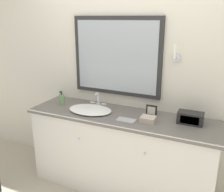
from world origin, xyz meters
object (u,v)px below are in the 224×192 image
Objects in this scene: sink_basin at (90,109)px; picture_frame at (151,110)px; soap_bottle at (62,99)px; appliance_box at (190,118)px.

sink_basin is 4.26× the size of picture_frame.
sink_basin and soap_bottle have the same top height.
sink_basin is at bearing -174.48° from appliance_box.
sink_basin is 1.06m from appliance_box.
appliance_box is at bearing -6.53° from picture_frame.
soap_bottle is (-0.41, 0.05, 0.05)m from sink_basin.
sink_basin reaches higher than picture_frame.
sink_basin is 0.42m from soap_bottle.
picture_frame is (1.07, 0.10, -0.01)m from soap_bottle.
soap_bottle is at bearing -174.52° from picture_frame.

